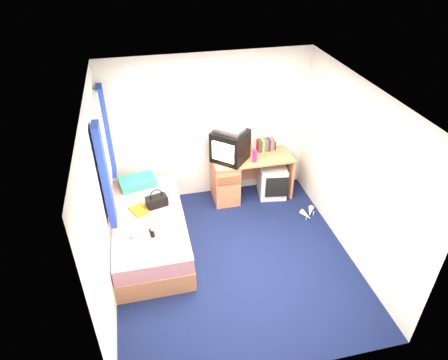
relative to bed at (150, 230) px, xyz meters
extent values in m
plane|color=#0C1438|center=(1.10, -0.56, -0.27)|extent=(3.40, 3.40, 0.00)
plane|color=white|center=(1.10, -0.56, 2.13)|extent=(3.40, 3.40, 0.00)
plane|color=silver|center=(1.10, 1.14, 0.93)|extent=(3.20, 0.00, 3.20)
plane|color=silver|center=(1.10, -2.26, 0.93)|extent=(3.20, 0.00, 3.20)
plane|color=silver|center=(-0.50, -0.56, 0.93)|extent=(0.00, 3.40, 3.40)
plane|color=silver|center=(2.70, -0.56, 0.93)|extent=(0.00, 3.40, 3.40)
cube|color=tan|center=(0.00, 0.00, -0.12)|extent=(1.00, 2.00, 0.30)
cube|color=brown|center=(0.50, -0.40, -0.11)|extent=(0.02, 0.70, 0.18)
cube|color=white|center=(0.00, 0.00, 0.15)|extent=(0.98, 1.98, 0.24)
cube|color=#1B82B4|center=(-0.09, 0.79, 0.33)|extent=(0.59, 0.44, 0.12)
cube|color=tan|center=(1.75, 0.86, 0.47)|extent=(1.30, 0.55, 0.03)
cube|color=tan|center=(1.30, 0.86, 0.09)|extent=(0.40, 0.52, 0.72)
cube|color=tan|center=(2.38, 0.86, 0.09)|extent=(0.04, 0.52, 0.72)
cube|color=tan|center=(2.00, 1.11, 0.18)|extent=(0.78, 0.03, 0.55)
cube|color=silver|center=(2.10, 0.81, 0.00)|extent=(0.50, 0.50, 0.55)
cube|color=black|center=(1.38, 0.88, 0.73)|extent=(0.68, 0.67, 0.49)
cube|color=#E0E28E|center=(1.23, 0.71, 0.73)|extent=(0.29, 0.26, 0.31)
cube|color=silver|center=(1.38, 0.88, 1.01)|extent=(0.49, 0.49, 0.08)
cube|color=maroon|center=(1.90, 1.04, 0.58)|extent=(0.03, 0.13, 0.20)
cube|color=navy|center=(1.93, 1.04, 0.58)|extent=(0.03, 0.13, 0.20)
cube|color=gold|center=(1.97, 1.04, 0.58)|extent=(0.03, 0.13, 0.20)
cube|color=#337F33|center=(2.00, 1.04, 0.58)|extent=(0.03, 0.13, 0.20)
cube|color=#7F337F|center=(2.04, 1.04, 0.58)|extent=(0.03, 0.13, 0.20)
cube|color=#262626|center=(2.07, 1.04, 0.58)|extent=(0.03, 0.13, 0.20)
cube|color=#B26633|center=(2.11, 1.04, 0.58)|extent=(0.03, 0.13, 0.20)
cube|color=#4C4C99|center=(2.14, 1.04, 0.58)|extent=(0.03, 0.13, 0.20)
cube|color=black|center=(2.18, 1.06, 0.55)|extent=(0.02, 0.12, 0.14)
cylinder|color=#CE1D7C|center=(1.74, 0.73, 0.58)|extent=(0.08, 0.08, 0.20)
cylinder|color=silver|center=(1.67, 0.95, 0.56)|extent=(0.05, 0.05, 0.16)
cube|color=black|center=(0.15, 0.20, 0.35)|extent=(0.32, 0.23, 0.15)
torus|color=black|center=(0.15, 0.20, 0.46)|extent=(0.18, 0.06, 0.18)
cube|color=white|center=(0.19, -0.31, 0.32)|extent=(0.35, 0.33, 0.09)
cube|color=#CFCB17|center=(-0.11, 0.14, 0.28)|extent=(0.31, 0.34, 0.01)
cylinder|color=#B4C3C6|center=(-0.15, -0.37, 0.31)|extent=(0.19, 0.19, 0.07)
cube|color=yellow|center=(-0.01, -0.52, 0.28)|extent=(0.23, 0.11, 0.01)
cube|color=black|center=(0.03, -0.39, 0.28)|extent=(0.07, 0.17, 0.02)
cube|color=silver|center=(-0.48, 0.34, 1.18)|extent=(0.02, 0.90, 1.10)
cube|color=white|center=(-0.47, 0.34, 1.77)|extent=(0.06, 1.06, 0.08)
cube|color=white|center=(-0.47, 0.34, 0.59)|extent=(0.06, 1.06, 0.08)
cube|color=navy|center=(-0.43, -0.25, 1.13)|extent=(0.08, 0.24, 1.40)
cube|color=navy|center=(-0.43, 0.93, 1.13)|extent=(0.08, 0.24, 1.40)
cone|color=silver|center=(2.44, 0.09, -0.23)|extent=(0.16, 0.24, 0.09)
cone|color=silver|center=(2.54, 0.16, -0.23)|extent=(0.19, 0.24, 0.09)
camera|label=1|loc=(0.07, -4.44, 3.74)|focal=32.00mm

